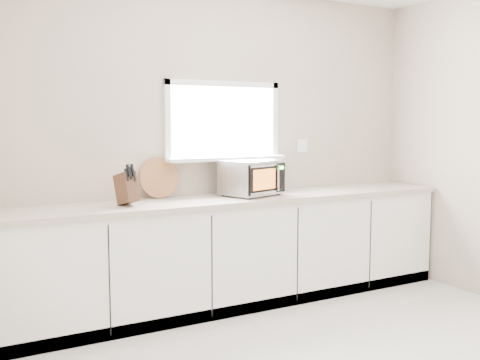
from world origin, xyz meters
TOP-DOWN VIEW (x-y plane):
  - back_wall at (0.00, 2.00)m, footprint 4.00×0.17m
  - cabinets at (0.00, 1.70)m, footprint 3.92×0.60m
  - countertop at (0.00, 1.69)m, footprint 3.92×0.64m
  - microwave at (0.13, 1.71)m, footprint 0.56×0.49m
  - knife_block at (-0.98, 1.66)m, footprint 0.16×0.24m
  - cutting_board at (-0.61, 1.94)m, footprint 0.34×0.08m
  - coffee_grinder at (0.12, 1.71)m, footprint 0.14×0.14m

SIDE VIEW (x-z plane):
  - cabinets at x=0.00m, z-range 0.00..0.88m
  - countertop at x=0.00m, z-range 0.88..0.92m
  - coffee_grinder at x=0.12m, z-range 0.92..1.12m
  - knife_block at x=-0.98m, z-range 0.90..1.21m
  - microwave at x=0.13m, z-range 0.93..1.23m
  - cutting_board at x=-0.61m, z-range 0.92..1.26m
  - back_wall at x=0.00m, z-range 0.01..2.71m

